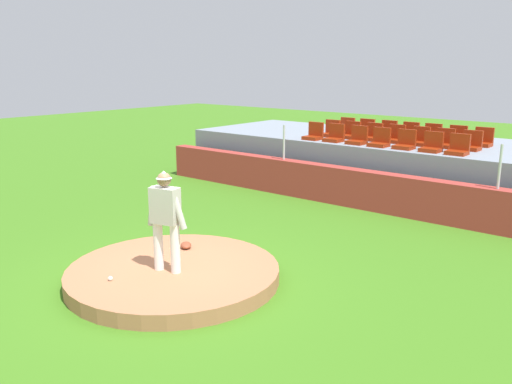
% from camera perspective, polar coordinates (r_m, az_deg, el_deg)
% --- Properties ---
extents(ground_plane, '(60.00, 60.00, 0.00)m').
position_cam_1_polar(ground_plane, '(9.34, -8.73, -9.32)').
color(ground_plane, '#3D751B').
extents(pitchers_mound, '(3.58, 3.58, 0.25)m').
position_cam_1_polar(pitchers_mound, '(9.29, -8.76, -8.62)').
color(pitchers_mound, '#AC6D49').
rests_on(pitchers_mound, ground_plane).
extents(pitcher, '(0.75, 0.35, 1.69)m').
position_cam_1_polar(pitcher, '(8.80, -9.62, -2.30)').
color(pitcher, white).
rests_on(pitcher, pitchers_mound).
extents(baseball, '(0.07, 0.07, 0.07)m').
position_cam_1_polar(baseball, '(8.89, -15.24, -8.86)').
color(baseball, white).
rests_on(baseball, pitchers_mound).
extents(fielding_glove, '(0.36, 0.35, 0.11)m').
position_cam_1_polar(fielding_glove, '(10.11, -7.47, -5.64)').
color(fielding_glove, brown).
rests_on(fielding_glove, pitchers_mound).
extents(brick_barrier, '(13.22, 0.40, 0.98)m').
position_cam_1_polar(brick_barrier, '(13.96, 10.72, 0.39)').
color(brick_barrier, '#A7362F').
rests_on(brick_barrier, ground_plane).
extents(fence_post_left, '(0.06, 0.06, 0.97)m').
position_cam_1_polar(fence_post_left, '(15.03, 2.99, 5.30)').
color(fence_post_left, silver).
rests_on(fence_post_left, brick_barrier).
extents(fence_post_right, '(0.06, 0.06, 0.97)m').
position_cam_1_polar(fence_post_right, '(12.55, 24.53, 2.47)').
color(fence_post_right, silver).
rests_on(fence_post_right, brick_barrier).
extents(bleacher_platform, '(13.08, 4.26, 1.44)m').
position_cam_1_polar(bleacher_platform, '(16.35, 15.47, 2.86)').
color(bleacher_platform, gray).
rests_on(bleacher_platform, ground_plane).
extents(stadium_chair_0, '(0.48, 0.44, 0.50)m').
position_cam_1_polar(stadium_chair_0, '(15.83, 6.19, 6.14)').
color(stadium_chair_0, maroon).
rests_on(stadium_chair_0, bleacher_platform).
extents(stadium_chair_1, '(0.48, 0.44, 0.50)m').
position_cam_1_polar(stadium_chair_1, '(15.48, 8.39, 5.91)').
color(stadium_chair_1, maroon).
rests_on(stadium_chair_1, bleacher_platform).
extents(stadium_chair_2, '(0.48, 0.44, 0.50)m').
position_cam_1_polar(stadium_chair_2, '(15.10, 10.77, 5.64)').
color(stadium_chair_2, maroon).
rests_on(stadium_chair_2, bleacher_platform).
extents(stadium_chair_3, '(0.48, 0.44, 0.50)m').
position_cam_1_polar(stadium_chair_3, '(14.77, 13.06, 5.35)').
color(stadium_chair_3, maroon).
rests_on(stadium_chair_3, bleacher_platform).
extents(stadium_chair_4, '(0.48, 0.44, 0.50)m').
position_cam_1_polar(stadium_chair_4, '(14.50, 15.58, 5.06)').
color(stadium_chair_4, maroon).
rests_on(stadium_chair_4, bleacher_platform).
extents(stadium_chair_5, '(0.48, 0.44, 0.50)m').
position_cam_1_polar(stadium_chair_5, '(14.23, 18.22, 4.73)').
color(stadium_chair_5, maroon).
rests_on(stadium_chair_5, bleacher_platform).
extents(stadium_chair_6, '(0.48, 0.44, 0.50)m').
position_cam_1_polar(stadium_chair_6, '(13.99, 20.72, 4.40)').
color(stadium_chair_6, maroon).
rests_on(stadium_chair_6, bleacher_platform).
extents(stadium_chair_7, '(0.48, 0.44, 0.50)m').
position_cam_1_polar(stadium_chair_7, '(16.55, 7.98, 6.41)').
color(stadium_chair_7, maroon).
rests_on(stadium_chair_7, bleacher_platform).
extents(stadium_chair_8, '(0.48, 0.44, 0.50)m').
position_cam_1_polar(stadium_chair_8, '(16.22, 10.09, 6.19)').
color(stadium_chair_8, maroon).
rests_on(stadium_chair_8, bleacher_platform).
extents(stadium_chair_9, '(0.48, 0.44, 0.50)m').
position_cam_1_polar(stadium_chair_9, '(15.90, 12.35, 5.95)').
color(stadium_chair_9, maroon).
rests_on(stadium_chair_9, bleacher_platform).
extents(stadium_chair_10, '(0.48, 0.44, 0.50)m').
position_cam_1_polar(stadium_chair_10, '(15.61, 14.62, 5.69)').
color(stadium_chair_10, maroon).
rests_on(stadium_chair_10, bleacher_platform).
extents(stadium_chair_11, '(0.48, 0.44, 0.50)m').
position_cam_1_polar(stadium_chair_11, '(15.28, 17.02, 5.38)').
color(stadium_chair_11, maroon).
rests_on(stadium_chair_11, bleacher_platform).
extents(stadium_chair_12, '(0.48, 0.44, 0.50)m').
position_cam_1_polar(stadium_chair_12, '(15.06, 19.38, 5.09)').
color(stadium_chair_12, maroon).
rests_on(stadium_chair_12, bleacher_platform).
extents(stadium_chair_13, '(0.48, 0.44, 0.50)m').
position_cam_1_polar(stadium_chair_13, '(14.83, 21.92, 4.76)').
color(stadium_chair_13, maroon).
rests_on(stadium_chair_13, bleacher_platform).
extents(stadium_chair_14, '(0.48, 0.44, 0.50)m').
position_cam_1_polar(stadium_chair_14, '(17.33, 9.55, 6.67)').
color(stadium_chair_14, maroon).
rests_on(stadium_chair_14, bleacher_platform).
extents(stadium_chair_15, '(0.48, 0.44, 0.50)m').
position_cam_1_polar(stadium_chair_15, '(17.01, 11.59, 6.46)').
color(stadium_chair_15, maroon).
rests_on(stadium_chair_15, bleacher_platform).
extents(stadium_chair_16, '(0.48, 0.44, 0.50)m').
position_cam_1_polar(stadium_chair_16, '(16.70, 13.83, 6.22)').
color(stadium_chair_16, maroon).
rests_on(stadium_chair_16, bleacher_platform).
extents(stadium_chair_17, '(0.48, 0.44, 0.50)m').
position_cam_1_polar(stadium_chair_17, '(16.37, 16.02, 5.95)').
color(stadium_chair_17, maroon).
rests_on(stadium_chair_17, bleacher_platform).
extents(stadium_chair_18, '(0.48, 0.44, 0.50)m').
position_cam_1_polar(stadium_chair_18, '(16.14, 18.19, 5.69)').
color(stadium_chair_18, maroon).
rests_on(stadium_chair_18, bleacher_platform).
extents(stadium_chair_19, '(0.48, 0.44, 0.50)m').
position_cam_1_polar(stadium_chair_19, '(15.89, 20.58, 5.40)').
color(stadium_chair_19, maroon).
rests_on(stadium_chair_19, bleacher_platform).
extents(stadium_chair_20, '(0.48, 0.44, 0.50)m').
position_cam_1_polar(stadium_chair_20, '(15.67, 22.99, 5.09)').
color(stadium_chair_20, maroon).
rests_on(stadium_chair_20, bleacher_platform).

